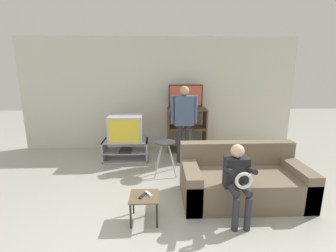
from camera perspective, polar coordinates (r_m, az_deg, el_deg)
The scene contains 13 objects.
ground_plane at distance 3.00m, azimuth -1.59°, elevation -26.00°, with size 18.00×18.00×0.00m, color #ADADA3.
wall_back at distance 5.80m, azimuth -2.09°, elevation 7.44°, with size 6.40×0.06×2.60m.
tv_stand at distance 5.26m, azimuth -9.86°, elevation -5.58°, with size 0.93×0.46×0.42m.
television_main at distance 5.14m, azimuth -9.78°, elevation -0.41°, with size 0.68×0.62×0.53m.
media_shelf at distance 5.68m, azimuth 4.36°, elevation -0.78°, with size 0.89×0.47×1.01m.
television_flat at distance 5.56m, azimuth 4.13°, elevation 6.77°, with size 0.77×0.20×0.54m.
folding_stool at distance 4.42m, azimuth -0.66°, elevation -4.97°, with size 0.41×0.43×0.62m.
snack_table at distance 3.21m, azimuth -5.58°, elevation -16.76°, with size 0.36×0.36×0.34m.
remote_control_black at distance 3.17m, azimuth -5.92°, elevation -15.88°, with size 0.04×0.14×0.02m, color #232328.
remote_control_white at distance 3.20m, azimuth -4.56°, elevation -15.54°, with size 0.04×0.14×0.02m, color silver.
couch at distance 3.86m, azimuth 16.96°, elevation -12.20°, with size 1.78×0.93×0.78m.
person_standing_adult at distance 4.88m, azimuth 3.75°, elevation 2.10°, with size 0.53×0.20×1.57m.
person_seated_child at distance 3.20m, azimuth 16.06°, elevation -11.49°, with size 0.33×0.43×0.99m.
Camera 1 is at (-0.02, -2.31, 1.90)m, focal length 26.00 mm.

